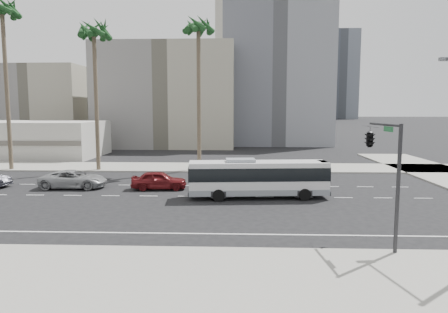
{
  "coord_description": "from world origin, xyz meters",
  "views": [
    {
      "loc": [
        1.07,
        -30.93,
        6.71
      ],
      "look_at": [
        -0.28,
        4.0,
        2.67
      ],
      "focal_mm": 32.78,
      "sensor_mm": 36.0,
      "label": 1
    }
  ],
  "objects_px": {
    "palm_mid": "(94,35)",
    "traffic_signal": "(373,141)",
    "palm_far": "(2,13)",
    "car_a": "(159,180)",
    "car_b": "(74,179)",
    "city_bus": "(258,177)",
    "palm_near": "(198,30)"
  },
  "relations": [
    {
      "from": "traffic_signal",
      "to": "palm_near",
      "type": "xyz_separation_m",
      "value": [
        -11.36,
        23.42,
        10.08
      ]
    },
    {
      "from": "traffic_signal",
      "to": "palm_far",
      "type": "bearing_deg",
      "value": 139.09
    },
    {
      "from": "palm_far",
      "to": "car_b",
      "type": "bearing_deg",
      "value": -41.69
    },
    {
      "from": "traffic_signal",
      "to": "palm_far",
      "type": "relative_size",
      "value": 0.33
    },
    {
      "from": "palm_mid",
      "to": "palm_far",
      "type": "distance_m",
      "value": 10.05
    },
    {
      "from": "palm_mid",
      "to": "car_a",
      "type": "bearing_deg",
      "value": -49.28
    },
    {
      "from": "palm_near",
      "to": "car_b",
      "type": "bearing_deg",
      "value": -131.91
    },
    {
      "from": "car_b",
      "to": "palm_near",
      "type": "xyz_separation_m",
      "value": [
        9.72,
        10.83,
        14.38
      ]
    },
    {
      "from": "car_a",
      "to": "traffic_signal",
      "type": "relative_size",
      "value": 0.76
    },
    {
      "from": "palm_near",
      "to": "palm_far",
      "type": "xyz_separation_m",
      "value": [
        -20.77,
        -0.99,
        1.7
      ]
    },
    {
      "from": "traffic_signal",
      "to": "car_a",
      "type": "bearing_deg",
      "value": 131.97
    },
    {
      "from": "car_b",
      "to": "traffic_signal",
      "type": "xyz_separation_m",
      "value": [
        21.08,
        -12.59,
        4.3
      ]
    },
    {
      "from": "city_bus",
      "to": "palm_near",
      "type": "xyz_separation_m",
      "value": [
        -5.89,
        14.12,
        13.57
      ]
    },
    {
      "from": "car_a",
      "to": "palm_near",
      "type": "bearing_deg",
      "value": -16.56
    },
    {
      "from": "palm_mid",
      "to": "traffic_signal",
      "type": "bearing_deg",
      "value": -45.08
    },
    {
      "from": "traffic_signal",
      "to": "city_bus",
      "type": "bearing_deg",
      "value": 114.46
    },
    {
      "from": "city_bus",
      "to": "car_b",
      "type": "xyz_separation_m",
      "value": [
        -15.61,
        3.29,
        -0.81
      ]
    },
    {
      "from": "city_bus",
      "to": "palm_mid",
      "type": "distance_m",
      "value": 24.98
    },
    {
      "from": "car_b",
      "to": "palm_mid",
      "type": "distance_m",
      "value": 16.94
    },
    {
      "from": "city_bus",
      "to": "palm_near",
      "type": "bearing_deg",
      "value": 107.77
    },
    {
      "from": "palm_far",
      "to": "palm_mid",
      "type": "bearing_deg",
      "value": -0.13
    },
    {
      "from": "car_b",
      "to": "palm_mid",
      "type": "xyz_separation_m",
      "value": [
        -1.27,
        9.82,
        13.75
      ]
    },
    {
      "from": "car_a",
      "to": "palm_far",
      "type": "relative_size",
      "value": 0.25
    },
    {
      "from": "palm_near",
      "to": "palm_far",
      "type": "height_order",
      "value": "palm_far"
    },
    {
      "from": "city_bus",
      "to": "car_a",
      "type": "distance_m",
      "value": 8.76
    },
    {
      "from": "city_bus",
      "to": "car_a",
      "type": "xyz_separation_m",
      "value": [
        -8.19,
        3.01,
        -0.8
      ]
    },
    {
      "from": "city_bus",
      "to": "car_a",
      "type": "height_order",
      "value": "city_bus"
    },
    {
      "from": "car_a",
      "to": "palm_far",
      "type": "height_order",
      "value": "palm_far"
    },
    {
      "from": "car_b",
      "to": "car_a",
      "type": "bearing_deg",
      "value": -94.42
    },
    {
      "from": "car_b",
      "to": "traffic_signal",
      "type": "distance_m",
      "value": 24.93
    },
    {
      "from": "car_a",
      "to": "palm_far",
      "type": "xyz_separation_m",
      "value": [
        -18.47,
        10.12,
        16.06
      ]
    },
    {
      "from": "palm_mid",
      "to": "palm_far",
      "type": "height_order",
      "value": "palm_far"
    }
  ]
}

